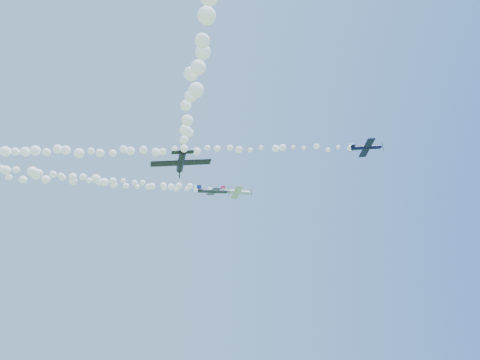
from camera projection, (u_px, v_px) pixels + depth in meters
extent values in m
cylinder|color=silver|center=(236.00, 192.00, 95.86)|extent=(6.59, 1.15, 0.93)
cone|color=silver|center=(250.00, 193.00, 96.49)|extent=(0.80, 0.90, 0.88)
cone|color=#C3163E|center=(252.00, 193.00, 96.58)|extent=(0.34, 0.32, 0.31)
cube|color=black|center=(252.00, 193.00, 96.55)|extent=(0.06, 0.19, 2.08)
cube|color=silver|center=(237.00, 192.00, 95.86)|extent=(1.79, 8.12, 0.29)
cube|color=silver|center=(223.00, 191.00, 95.36)|extent=(0.98, 2.86, 0.14)
cube|color=#C3163E|center=(223.00, 188.00, 95.59)|extent=(1.04, 0.14, 1.32)
sphere|color=black|center=(239.00, 191.00, 96.20)|extent=(0.80, 0.81, 0.80)
cylinder|color=#0D0F3C|center=(365.00, 148.00, 86.41)|extent=(6.41, 2.23, 1.19)
cone|color=#0D0F3C|center=(381.00, 147.00, 86.42)|extent=(0.94, 0.99, 0.88)
cone|color=white|center=(383.00, 147.00, 86.43)|extent=(0.39, 0.36, 0.31)
cube|color=black|center=(383.00, 147.00, 86.43)|extent=(0.17, 0.21, 2.01)
cube|color=#0D0F3C|center=(367.00, 148.00, 86.35)|extent=(3.34, 7.97, 0.34)
cube|color=#0D0F3C|center=(352.00, 148.00, 86.42)|extent=(1.51, 2.88, 0.17)
cube|color=white|center=(351.00, 146.00, 86.67)|extent=(1.05, 0.35, 1.31)
sphere|color=black|center=(369.00, 146.00, 86.59)|extent=(0.95, 0.93, 0.81)
cylinder|color=#323649|center=(212.00, 191.00, 79.63)|extent=(5.88, 1.63, 1.28)
cone|color=#323649|center=(227.00, 192.00, 80.51)|extent=(0.84, 0.86, 0.83)
cone|color=navy|center=(230.00, 192.00, 80.63)|extent=(0.35, 0.31, 0.30)
cube|color=black|center=(229.00, 192.00, 80.60)|extent=(0.18, 0.52, 1.82)
cube|color=#323649|center=(213.00, 192.00, 79.67)|extent=(2.00, 7.08, 1.70)
cube|color=#323649|center=(199.00, 190.00, 78.91)|extent=(1.01, 2.51, 0.65)
cube|color=navy|center=(199.00, 188.00, 79.00)|extent=(0.99, 0.38, 1.22)
sphere|color=black|center=(216.00, 189.00, 79.94)|extent=(0.79, 0.87, 0.87)
cylinder|color=black|center=(181.00, 161.00, 53.05)|extent=(1.82, 6.55, 1.47)
cone|color=black|center=(179.00, 171.00, 56.26)|extent=(0.96, 0.94, 0.93)
cone|color=orange|center=(179.00, 172.00, 56.71)|extent=(0.34, 0.39, 0.33)
cube|color=black|center=(179.00, 171.00, 56.59)|extent=(0.45, 0.23, 2.03)
cube|color=black|center=(181.00, 163.00, 53.26)|extent=(7.88, 1.75, 1.46)
cube|color=black|center=(183.00, 152.00, 50.40)|extent=(2.77, 0.96, 0.58)
cube|color=orange|center=(182.00, 148.00, 50.51)|extent=(0.29, 1.13, 1.37)
sphere|color=black|center=(180.00, 161.00, 54.02)|extent=(0.88, 0.85, 0.94)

